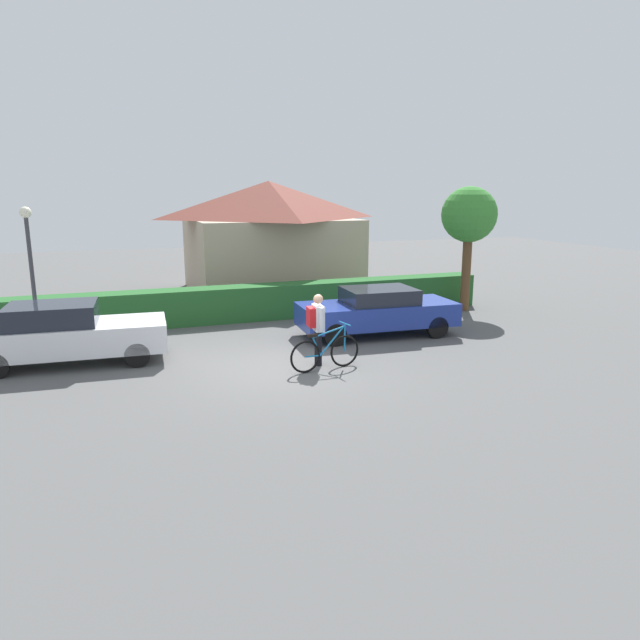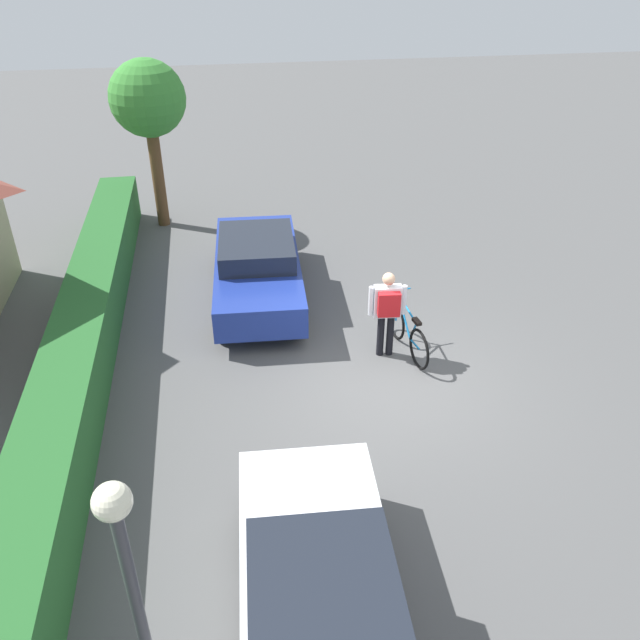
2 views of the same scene
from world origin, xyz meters
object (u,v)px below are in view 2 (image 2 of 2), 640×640
object	(u,v)px
parked_car_far	(258,267)
tree_kerbside	(148,101)
parked_car_near	(322,612)
street_lamp	(136,602)
person_rider	(387,307)
bicycle	(407,333)

from	to	relation	value
parked_car_far	tree_kerbside	size ratio (longest dim) A/B	1.08
parked_car_near	tree_kerbside	world-z (taller)	tree_kerbside
parked_car_near	street_lamp	distance (m)	2.41
parked_car_far	street_lamp	xyz separation A→B (m)	(-8.76, 1.58, 1.68)
person_rider	parked_car_far	bearing A→B (deg)	39.30
parked_car_near	parked_car_far	distance (m)	7.98
parked_car_far	person_rider	bearing A→B (deg)	-140.70
street_lamp	tree_kerbside	size ratio (longest dim) A/B	0.87
bicycle	street_lamp	world-z (taller)	street_lamp
bicycle	person_rider	xyz separation A→B (m)	(-0.06, 0.42, 0.61)
parked_car_near	street_lamp	xyz separation A→B (m)	(-0.78, 1.57, 1.65)
tree_kerbside	street_lamp	bearing A→B (deg)	-177.60
person_rider	tree_kerbside	distance (m)	8.31
parked_car_near	tree_kerbside	size ratio (longest dim) A/B	1.07
person_rider	street_lamp	bearing A→B (deg)	149.47
street_lamp	tree_kerbside	bearing A→B (deg)	2.40
bicycle	tree_kerbside	size ratio (longest dim) A/B	0.42
parked_car_near	street_lamp	world-z (taller)	street_lamp
parked_car_near	parked_car_far	world-z (taller)	parked_car_near
bicycle	parked_car_far	bearing A→B (deg)	45.17
parked_car_far	tree_kerbside	bearing A→B (deg)	26.34
bicycle	person_rider	distance (m)	0.74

